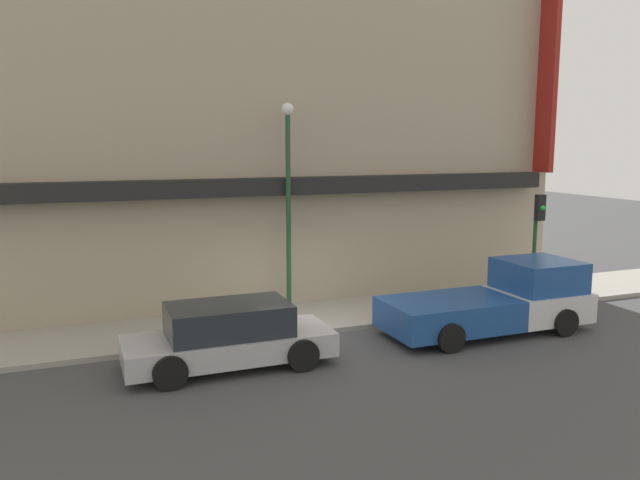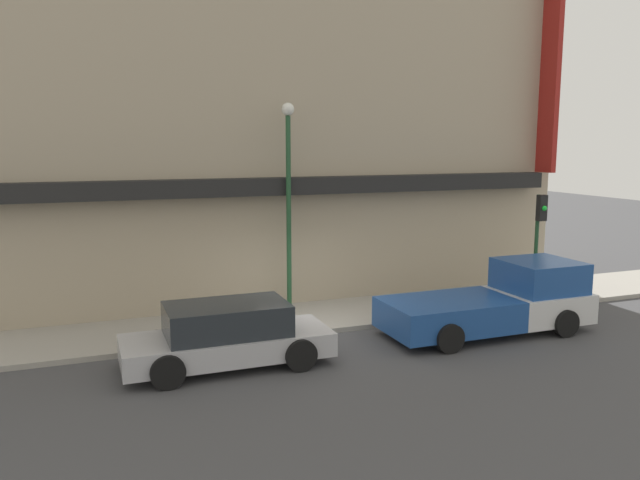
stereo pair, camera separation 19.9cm
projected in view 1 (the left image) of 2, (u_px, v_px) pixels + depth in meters
ground_plane at (314, 336)px, 16.30m from camera, size 80.00×80.00×0.00m
sidewalk at (295, 319)px, 17.63m from camera, size 36.00×2.91×0.14m
building at (264, 115)px, 19.43m from camera, size 19.80×3.80×11.74m
pickup_truck at (498, 301)px, 16.63m from camera, size 5.65×2.29×1.84m
parked_car at (229, 336)px, 13.98m from camera, size 4.65×1.99×1.45m
fire_hydrant at (210, 326)px, 15.60m from camera, size 0.20×0.20×0.66m
street_lamp at (288, 184)px, 17.70m from camera, size 0.36×0.36×5.97m
traffic_light at (537, 227)px, 19.39m from camera, size 0.28×0.42×3.28m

